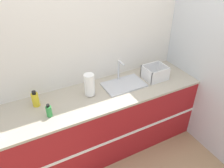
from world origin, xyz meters
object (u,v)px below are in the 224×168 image
at_px(bottle_yellow, 35,99).
at_px(paper_towel_roll, 90,85).
at_px(dish_rack, 155,74).
at_px(sink, 124,84).
at_px(bottle_green, 49,111).

bearing_deg(bottle_yellow, paper_towel_roll, -8.25).
height_order(dish_rack, bottle_yellow, bottle_yellow).
bearing_deg(dish_rack, sink, 174.11).
bearing_deg(paper_towel_roll, bottle_yellow, 171.75).
distance_m(paper_towel_roll, bottle_green, 0.54).
relative_size(sink, bottle_green, 3.48).
bearing_deg(sink, paper_towel_roll, 179.93).
bearing_deg(bottle_yellow, bottle_green, -70.44).
bearing_deg(bottle_yellow, sink, -4.75).
relative_size(paper_towel_roll, bottle_green, 1.86).
bearing_deg(bottle_yellow, dish_rack, -5.09).
relative_size(dish_rack, bottle_yellow, 1.52).
bearing_deg(sink, dish_rack, -5.89).
bearing_deg(bottle_green, dish_rack, 4.32).
distance_m(dish_rack, bottle_green, 1.42).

